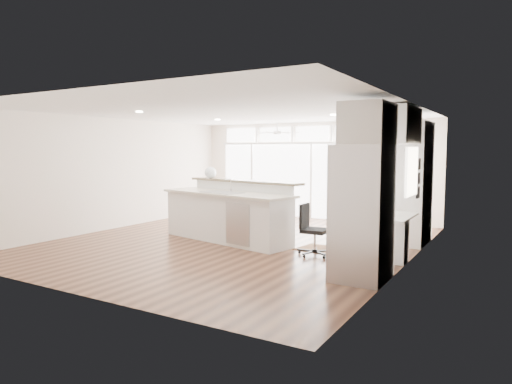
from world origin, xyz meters
The scene contains 24 objects.
floor centered at (0.00, 0.00, -0.01)m, with size 7.00×8.00×0.02m, color #3C1F12.
ceiling centered at (0.00, 0.00, 2.70)m, with size 7.00×8.00×0.02m, color white.
wall_back centered at (0.00, 4.00, 1.35)m, with size 7.00×0.04×2.70m, color white.
wall_front centered at (0.00, -4.00, 1.35)m, with size 7.00×0.04×2.70m, color white.
wall_left centered at (-3.50, 0.00, 1.35)m, with size 0.04×8.00×2.70m, color white.
wall_right centered at (3.50, 0.00, 1.35)m, with size 0.04×8.00×2.70m, color white.
glass_wall centered at (0.00, 3.94, 1.05)m, with size 5.80×0.06×2.08m, color white.
transom_row centered at (0.00, 3.94, 2.38)m, with size 5.90×0.06×0.40m, color white.
desk_window centered at (3.46, 0.30, 1.55)m, with size 0.04×0.85×0.85m, color silver.
ceiling_fan centered at (-0.50, 2.80, 2.48)m, with size 1.16×1.16×0.32m, color white.
recessed_lights centered at (0.00, 0.20, 2.68)m, with size 3.40×3.00×0.02m, color #F2E9CD.
oven_cabinet centered at (3.17, 1.80, 1.25)m, with size 0.64×1.20×2.50m, color white.
desk_nook centered at (3.13, 0.30, 0.38)m, with size 0.72×1.30×0.76m, color white.
upper_cabinets centered at (3.17, 0.30, 2.35)m, with size 0.64×1.30×0.64m, color white.
refrigerator centered at (3.11, -1.35, 1.00)m, with size 0.76×0.90×2.00m, color #B4B4B9.
fridge_cabinet centered at (3.17, -1.35, 2.30)m, with size 0.64×0.90×0.60m, color white.
framed_photos centered at (3.46, 0.92, 1.40)m, with size 0.06×0.22×0.80m, color black.
kitchen_island centered at (-0.25, 0.05, 0.64)m, with size 3.20×1.20×1.27m, color white.
rug centered at (1.89, 0.23, 0.01)m, with size 1.00×0.72×0.01m, color #3C2113.
office_chair centered at (1.91, -0.27, 0.47)m, with size 0.48×0.45×0.93m, color black.
fishbowl centered at (-1.10, 0.64, 1.40)m, with size 0.27×0.27×0.27m, color white.
monitor centered at (3.05, 0.30, 0.97)m, with size 0.09×0.51×0.43m, color black.
keyboard centered at (2.88, 0.30, 0.77)m, with size 0.13×0.36×0.02m, color white.
potted_plant centered at (3.17, 1.80, 2.60)m, with size 0.24×0.27×0.21m, color #2D5323.
Camera 1 is at (5.14, -7.89, 1.92)m, focal length 32.00 mm.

